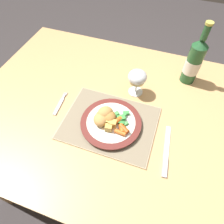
# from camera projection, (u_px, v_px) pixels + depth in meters

# --- Properties ---
(ground_plane) EXTENTS (6.00, 6.00, 0.00)m
(ground_plane) POSITION_uv_depth(u_px,v_px,m) (119.00, 172.00, 1.46)
(ground_plane) COLOR #383333
(dining_table) EXTENTS (1.37, 0.94, 0.74)m
(dining_table) POSITION_uv_depth(u_px,v_px,m) (122.00, 122.00, 0.93)
(dining_table) COLOR tan
(dining_table) RESTS_ON ground
(placemat) EXTENTS (0.38, 0.29, 0.01)m
(placemat) POSITION_uv_depth(u_px,v_px,m) (110.00, 123.00, 0.83)
(placemat) COLOR tan
(placemat) RESTS_ON dining_table
(dinner_plate) EXTENTS (0.25, 0.25, 0.02)m
(dinner_plate) POSITION_uv_depth(u_px,v_px,m) (111.00, 123.00, 0.81)
(dinner_plate) COLOR silver
(dinner_plate) RESTS_ON placemat
(breaded_croquettes) EXTENTS (0.11, 0.12, 0.05)m
(breaded_croquettes) POSITION_uv_depth(u_px,v_px,m) (104.00, 116.00, 0.79)
(breaded_croquettes) COLOR #B77F3D
(breaded_croquettes) RESTS_ON dinner_plate
(green_beans_pile) EXTENTS (0.08, 0.07, 0.02)m
(green_beans_pile) POSITION_uv_depth(u_px,v_px,m) (121.00, 118.00, 0.80)
(green_beans_pile) COLOR #4CA84C
(green_beans_pile) RESTS_ON dinner_plate
(glazed_carrots) EXTENTS (0.11, 0.08, 0.02)m
(glazed_carrots) POSITION_uv_depth(u_px,v_px,m) (118.00, 126.00, 0.78)
(glazed_carrots) COLOR orange
(glazed_carrots) RESTS_ON dinner_plate
(fork) EXTENTS (0.03, 0.14, 0.01)m
(fork) POSITION_uv_depth(u_px,v_px,m) (60.00, 105.00, 0.88)
(fork) COLOR silver
(fork) RESTS_ON dining_table
(table_knife) EXTENTS (0.04, 0.22, 0.01)m
(table_knife) POSITION_uv_depth(u_px,v_px,m) (166.00, 155.00, 0.74)
(table_knife) COLOR silver
(table_knife) RESTS_ON dining_table
(wine_glass) EXTENTS (0.08, 0.08, 0.12)m
(wine_glass) POSITION_uv_depth(u_px,v_px,m) (137.00, 78.00, 0.86)
(wine_glass) COLOR silver
(wine_glass) RESTS_ON dining_table
(bottle) EXTENTS (0.07, 0.07, 0.30)m
(bottle) POSITION_uv_depth(u_px,v_px,m) (194.00, 62.00, 0.89)
(bottle) COLOR #23562D
(bottle) RESTS_ON dining_table
(roast_potatoes) EXTENTS (0.04, 0.06, 0.03)m
(roast_potatoes) POSITION_uv_depth(u_px,v_px,m) (111.00, 124.00, 0.78)
(roast_potatoes) COLOR gold
(roast_potatoes) RESTS_ON dinner_plate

